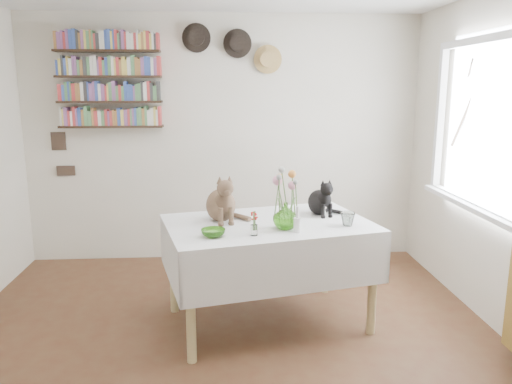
{
  "coord_description": "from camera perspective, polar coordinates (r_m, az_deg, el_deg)",
  "views": [
    {
      "loc": [
        -0.01,
        -2.88,
        1.78
      ],
      "look_at": [
        0.22,
        0.58,
        1.05
      ],
      "focal_mm": 35.0,
      "sensor_mm": 36.0,
      "label": 1
    }
  ],
  "objects": [
    {
      "name": "wall_art_plaques",
      "position": [
        5.4,
        -21.33,
        4.12
      ],
      "size": [
        0.21,
        0.02,
        0.44
      ],
      "color": "#38281E",
      "rests_on": "room"
    },
    {
      "name": "wall_hats",
      "position": [
        5.08,
        -2.52,
        16.25
      ],
      "size": [
        0.98,
        0.09,
        0.48
      ],
      "color": "black",
      "rests_on": "room"
    },
    {
      "name": "green_bowl",
      "position": [
        3.37,
        -4.91,
        -4.67
      ],
      "size": [
        0.22,
        0.22,
        0.05
      ],
      "primitive_type": "imported",
      "rotation": [
        0.0,
        0.0,
        0.55
      ],
      "color": "#7ECC4B",
      "rests_on": "dining_table"
    },
    {
      "name": "room",
      "position": [
        2.93,
        -3.58,
        1.43
      ],
      "size": [
        4.08,
        4.58,
        2.58
      ],
      "color": "brown",
      "rests_on": "ground"
    },
    {
      "name": "flower_bouquet",
      "position": [
        3.48,
        3.45,
        1.21
      ],
      "size": [
        0.17,
        0.13,
        0.39
      ],
      "color": "#4C7233",
      "rests_on": "flower_vase"
    },
    {
      "name": "black_cat",
      "position": [
        3.94,
        7.28,
        -0.42
      ],
      "size": [
        0.27,
        0.3,
        0.3
      ],
      "primitive_type": null,
      "rotation": [
        0.0,
        0.0,
        0.31
      ],
      "color": "black",
      "rests_on": "dining_table"
    },
    {
      "name": "drinking_glass",
      "position": [
        3.66,
        10.42,
        -3.06
      ],
      "size": [
        0.13,
        0.13,
        0.1
      ],
      "primitive_type": "imported",
      "rotation": [
        0.0,
        0.0,
        0.25
      ],
      "color": "white",
      "rests_on": "dining_table"
    },
    {
      "name": "porcelain_figurine",
      "position": [
        3.88,
        7.85,
        -2.3
      ],
      "size": [
        0.05,
        0.05,
        0.09
      ],
      "color": "white",
      "rests_on": "dining_table"
    },
    {
      "name": "bookshelf_unit",
      "position": [
        5.16,
        -16.44,
        12.12
      ],
      "size": [
        1.0,
        0.16,
        0.91
      ],
      "color": "black",
      "rests_on": "room"
    },
    {
      "name": "berry_jar",
      "position": [
        3.37,
        -0.22,
        -3.62
      ],
      "size": [
        0.05,
        0.05,
        0.19
      ],
      "color": "white",
      "rests_on": "dining_table"
    },
    {
      "name": "tabby_cat",
      "position": [
        3.73,
        -4.06,
        -0.53
      ],
      "size": [
        0.31,
        0.36,
        0.37
      ],
      "primitive_type": null,
      "rotation": [
        0.0,
        0.0,
        0.26
      ],
      "color": "brown",
      "rests_on": "dining_table"
    },
    {
      "name": "window",
      "position": [
        4.2,
        24.38,
        5.59
      ],
      "size": [
        0.12,
        1.52,
        1.32
      ],
      "color": "white",
      "rests_on": "room"
    },
    {
      "name": "flower_vase",
      "position": [
        3.52,
        3.41,
        -2.73
      ],
      "size": [
        0.19,
        0.19,
        0.19
      ],
      "primitive_type": "imported",
      "rotation": [
        0.0,
        0.0,
        0.05
      ],
      "color": "#7ECC4B",
      "rests_on": "dining_table"
    },
    {
      "name": "candlestick",
      "position": [
        3.45,
        4.74,
        -3.62
      ],
      "size": [
        0.05,
        0.05,
        0.18
      ],
      "color": "white",
      "rests_on": "dining_table"
    },
    {
      "name": "dining_table",
      "position": [
        3.76,
        1.42,
        -6.37
      ],
      "size": [
        1.67,
        1.27,
        0.8
      ],
      "color": "white",
      "rests_on": "room"
    }
  ]
}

